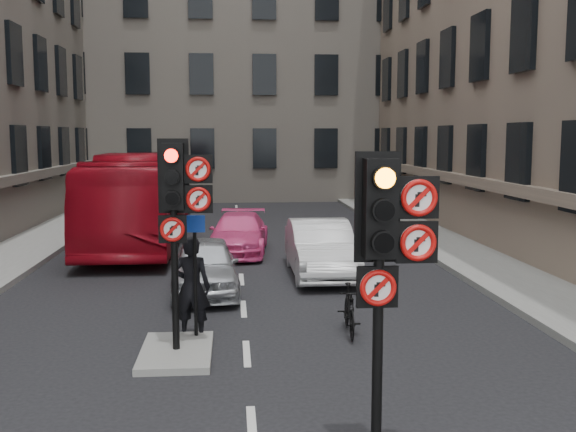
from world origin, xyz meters
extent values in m
cube|color=gray|center=(7.20, 12.00, 0.08)|extent=(3.00, 50.00, 0.16)
cube|color=gray|center=(-1.20, 5.00, 0.06)|extent=(1.20, 2.00, 0.12)
cube|color=#666056|center=(0.00, 38.00, 10.00)|extent=(30.00, 14.00, 20.00)
cylinder|color=black|center=(1.40, 1.00, 1.20)|extent=(0.12, 0.12, 2.40)
cube|color=black|center=(1.40, 1.00, 2.95)|extent=(0.36, 0.28, 1.10)
cube|color=black|center=(1.40, 1.13, 2.95)|extent=(0.52, 0.03, 1.25)
cylinder|color=orange|center=(1.40, 0.76, 3.30)|extent=(0.22, 0.01, 0.22)
cylinder|color=black|center=(1.40, 0.76, 2.95)|extent=(0.22, 0.01, 0.22)
cylinder|color=black|center=(1.40, 0.76, 2.60)|extent=(0.22, 0.01, 0.22)
cube|color=black|center=(1.82, 0.98, 3.07)|extent=(0.47, 0.05, 0.47)
cylinder|color=white|center=(1.82, 0.94, 3.07)|extent=(0.41, 0.02, 0.41)
torus|color=#BF0C0A|center=(1.82, 0.93, 3.07)|extent=(0.41, 0.06, 0.41)
cube|color=#BF0C0A|center=(1.82, 0.92, 3.07)|extent=(0.25, 0.01, 0.25)
cube|color=black|center=(1.82, 0.98, 2.57)|extent=(0.47, 0.05, 0.47)
cylinder|color=white|center=(1.82, 0.94, 2.57)|extent=(0.41, 0.02, 0.41)
torus|color=#BF0C0A|center=(1.82, 0.93, 2.57)|extent=(0.41, 0.06, 0.41)
cube|color=#BF0C0A|center=(1.82, 0.92, 2.57)|extent=(0.25, 0.01, 0.25)
cube|color=black|center=(1.38, 0.98, 2.07)|extent=(0.47, 0.05, 0.47)
cylinder|color=white|center=(1.38, 0.94, 2.07)|extent=(0.41, 0.02, 0.41)
torus|color=#BF0C0A|center=(1.38, 0.93, 2.07)|extent=(0.41, 0.06, 0.41)
cube|color=#BF0C0A|center=(1.38, 0.92, 2.07)|extent=(0.25, 0.01, 0.25)
cylinder|color=black|center=(-1.20, 5.00, 1.32)|extent=(0.12, 0.12, 2.40)
cube|color=black|center=(-1.20, 5.00, 3.07)|extent=(0.36, 0.28, 1.10)
cube|color=black|center=(-1.20, 5.13, 3.07)|extent=(0.52, 0.03, 1.25)
cylinder|color=#FF1407|center=(-1.20, 4.75, 3.42)|extent=(0.22, 0.02, 0.22)
cylinder|color=black|center=(-1.20, 4.75, 3.07)|extent=(0.22, 0.02, 0.22)
cylinder|color=black|center=(-1.20, 4.75, 2.72)|extent=(0.22, 0.02, 0.22)
cube|color=black|center=(-0.78, 4.98, 3.19)|extent=(0.47, 0.05, 0.47)
cylinder|color=white|center=(-0.78, 4.94, 3.19)|extent=(0.41, 0.02, 0.41)
torus|color=#BF0C0A|center=(-0.78, 4.92, 3.19)|extent=(0.41, 0.06, 0.41)
cube|color=#BF0C0A|center=(-0.78, 4.92, 3.19)|extent=(0.25, 0.02, 0.25)
cube|color=black|center=(-0.78, 4.98, 2.69)|extent=(0.47, 0.05, 0.47)
cylinder|color=white|center=(-0.78, 4.94, 2.69)|extent=(0.41, 0.02, 0.41)
torus|color=#BF0C0A|center=(-0.78, 4.92, 2.69)|extent=(0.41, 0.06, 0.41)
cube|color=#BF0C0A|center=(-0.78, 4.92, 2.69)|extent=(0.25, 0.02, 0.25)
cube|color=black|center=(-1.22, 4.98, 2.19)|extent=(0.47, 0.05, 0.47)
cylinder|color=white|center=(-1.22, 4.94, 2.19)|extent=(0.41, 0.02, 0.41)
torus|color=#BF0C0A|center=(-1.22, 4.92, 2.19)|extent=(0.41, 0.06, 0.41)
cube|color=#BF0C0A|center=(-1.22, 4.92, 2.19)|extent=(0.25, 0.02, 0.25)
imported|color=#ADB0B5|center=(-0.89, 9.58, 0.66)|extent=(1.74, 3.94, 1.32)
imported|color=silver|center=(2.12, 11.33, 0.74)|extent=(1.57, 4.49, 1.48)
imported|color=#EE468E|center=(-0.02, 14.97, 0.63)|extent=(2.14, 4.46, 1.25)
imported|color=maroon|center=(-3.32, 17.15, 1.57)|extent=(2.69, 11.25, 3.13)
imported|color=black|center=(1.97, 6.00, 0.47)|extent=(0.55, 1.58, 0.93)
imported|color=black|center=(-0.98, 6.02, 0.96)|extent=(0.77, 0.59, 1.92)
cylinder|color=black|center=(-0.90, 5.75, 1.20)|extent=(0.07, 0.07, 2.17)
cube|color=navy|center=(-0.90, 5.70, 2.18)|extent=(0.38, 0.05, 0.30)
camera|label=1|loc=(-0.23, -6.27, 3.76)|focal=42.00mm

